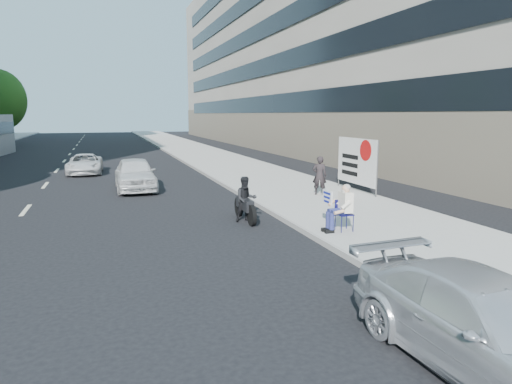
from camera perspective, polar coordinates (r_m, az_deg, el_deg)
name	(u,v)px	position (r m, az deg, el deg)	size (l,w,h in m)	color
ground	(282,259)	(10.72, 3.22, -8.42)	(160.00, 160.00, 0.00)	black
near_sidewalk	(227,163)	(30.64, -3.69, 3.59)	(5.00, 120.00, 0.15)	gray
near_building	(323,44)	(46.85, 8.44, 17.79)	(14.00, 70.00, 20.00)	gray
seated_protester	(341,205)	(12.69, 10.53, -1.63)	(0.83, 1.12, 1.31)	#141354
pedestrian_woman	(319,175)	(18.32, 7.94, 2.07)	(0.57, 0.37, 1.55)	black
protest_banner	(357,161)	(19.45, 12.46, 3.78)	(0.08, 3.06, 2.20)	#4C4C4C
parked_sedan	(488,326)	(6.83, 27.04, -14.73)	(1.76, 4.34, 1.26)	silver
white_sedan_near	(135,174)	(20.97, -14.87, 2.22)	(1.70, 4.22, 1.44)	silver
white_sedan_far	(85,164)	(27.61, -20.61, 3.31)	(1.83, 3.97, 1.10)	silver
motorcycle	(246,201)	(14.26, -1.31, -1.19)	(0.70, 2.04, 1.42)	black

